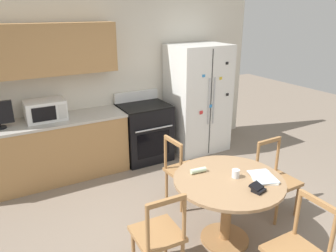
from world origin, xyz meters
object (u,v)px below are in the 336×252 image
object	(u,v)px
dining_chair_left	(158,235)
wallet	(257,188)
dining_chair_near	(297,252)
candle_glass	(236,174)
refrigerator	(197,99)
dining_chair_right	(276,180)
oven_range	(145,132)
dining_chair_far	(183,171)
microwave	(45,110)

from	to	relation	value
dining_chair_left	wallet	bearing A→B (deg)	-11.94
dining_chair_near	candle_glass	size ratio (longest dim) A/B	10.56
refrigerator	dining_chair_near	xyz separation A→B (m)	(-1.07, -3.06, -0.47)
dining_chair_left	dining_chair_right	xyz separation A→B (m)	(1.69, 0.20, 0.00)
oven_range	candle_glass	bearing A→B (deg)	-91.68
oven_range	dining_chair_right	distance (m)	2.26
refrigerator	wallet	xyz separation A→B (m)	(-1.05, -2.53, -0.14)
dining_chair_left	wallet	world-z (taller)	dining_chair_left
oven_range	refrigerator	bearing A→B (deg)	-3.43
refrigerator	dining_chair_left	xyz separation A→B (m)	(-1.98, -2.29, -0.47)
dining_chair_left	dining_chair_right	world-z (taller)	same
candle_glass	wallet	bearing A→B (deg)	-89.17
dining_chair_near	dining_chair_far	bearing A→B (deg)	2.50
refrigerator	microwave	size ratio (longest dim) A/B	3.42
dining_chair_right	dining_chair_far	bearing A→B (deg)	-41.59
oven_range	dining_chair_left	world-z (taller)	oven_range
microwave	dining_chair_near	world-z (taller)	microwave
dining_chair_right	candle_glass	size ratio (longest dim) A/B	10.56
dining_chair_right	wallet	size ratio (longest dim) A/B	5.97
dining_chair_left	dining_chair_far	distance (m)	1.25
dining_chair_right	candle_glass	xyz separation A→B (m)	(-0.76, -0.13, 0.34)
dining_chair_left	candle_glass	bearing A→B (deg)	6.57
dining_chair_far	wallet	xyz separation A→B (m)	(0.09, -1.16, 0.33)
microwave	candle_glass	size ratio (longest dim) A/B	6.20
oven_range	wallet	world-z (taller)	oven_range
dining_chair_far	dining_chair_near	size ratio (longest dim) A/B	1.00
microwave	dining_chair_right	world-z (taller)	microwave
refrigerator	dining_chair_right	size ratio (longest dim) A/B	2.01
candle_glass	wallet	xyz separation A→B (m)	(0.00, -0.31, -0.01)
dining_chair_left	wallet	size ratio (longest dim) A/B	5.97
dining_chair_right	microwave	bearing A→B (deg)	-46.76
oven_range	dining_chair_near	world-z (taller)	oven_range
wallet	microwave	bearing A→B (deg)	117.82
dining_chair_right	dining_chair_near	xyz separation A→B (m)	(-0.78, -0.97, 0.00)
dining_chair_right	dining_chair_far	distance (m)	1.11
oven_range	dining_chair_right	bearing A→B (deg)	-72.09
dining_chair_near	wallet	xyz separation A→B (m)	(0.02, 0.53, 0.33)
candle_glass	dining_chair_left	bearing A→B (deg)	-175.87
oven_range	microwave	world-z (taller)	microwave
refrigerator	dining_chair_near	distance (m)	3.28
dining_chair_left	dining_chair_far	xyz separation A→B (m)	(0.85, 0.92, 0.00)
dining_chair_near	candle_glass	bearing A→B (deg)	-0.83
wallet	dining_chair_right	bearing A→B (deg)	29.97
dining_chair_right	dining_chair_near	distance (m)	1.24
dining_chair_near	wallet	size ratio (longest dim) A/B	5.97
dining_chair_left	dining_chair_right	distance (m)	1.70
microwave	dining_chair_left	size ratio (longest dim) A/B	0.59
dining_chair_left	wallet	xyz separation A→B (m)	(0.93, -0.24, 0.33)
oven_range	candle_glass	xyz separation A→B (m)	(-0.07, -2.28, 0.31)
oven_range	dining_chair_left	bearing A→B (deg)	-112.93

